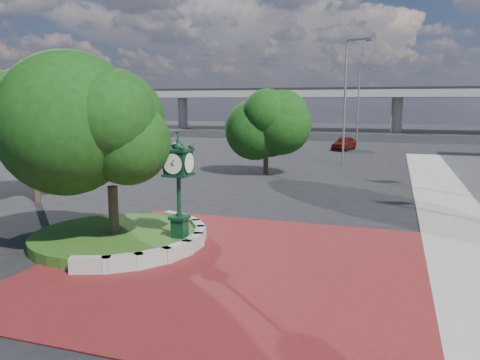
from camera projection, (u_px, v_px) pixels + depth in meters
name	position (u px, v px, depth m)	size (l,w,h in m)	color
ground	(241.00, 256.00, 16.04)	(200.00, 200.00, 0.00)	black
plaza	(232.00, 266.00, 15.10)	(12.00, 12.00, 0.04)	maroon
planter_wall	(170.00, 242.00, 16.83)	(2.96, 6.77, 0.54)	#9E9B93
grass_bed	(115.00, 238.00, 17.55)	(6.10, 6.10, 0.40)	#204915
overpass	(366.00, 94.00, 80.56)	(90.00, 12.00, 7.50)	#9E9B93
tree_planter	(110.00, 144.00, 16.96)	(5.20, 5.20, 6.33)	#38281C
tree_northwest	(32.00, 124.00, 24.05)	(5.60, 5.60, 6.93)	#38281C
tree_street	(266.00, 130.00, 33.59)	(4.40, 4.40, 5.45)	#38281C
post_clock	(179.00, 185.00, 16.64)	(0.90, 0.90, 4.18)	black
parked_car	(344.00, 143.00, 50.87)	(1.75, 4.34, 1.48)	#54130C
street_lamp_near	(348.00, 93.00, 38.07)	(2.19, 0.95, 10.15)	slate
street_lamp_far	(360.00, 100.00, 57.08)	(2.07, 0.38, 9.21)	slate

